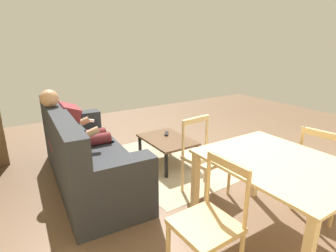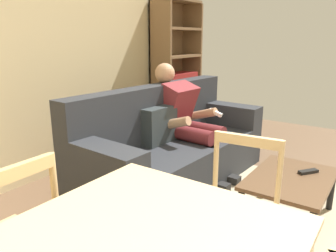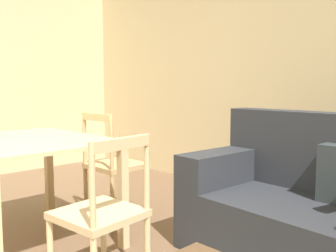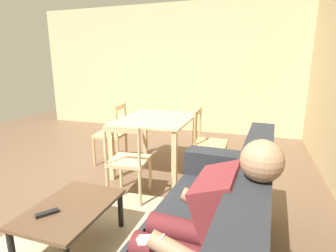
{
  "view_description": "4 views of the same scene",
  "coord_description": "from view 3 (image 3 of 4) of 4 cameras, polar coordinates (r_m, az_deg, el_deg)",
  "views": [
    {
      "loc": [
        -2.05,
        2.64,
        1.72
      ],
      "look_at": [
        0.13,
        1.25,
        0.9
      ],
      "focal_mm": 28.77,
      "sensor_mm": 36.0,
      "label": 1
    },
    {
      "loc": [
        -1.47,
        0.13,
        1.43
      ],
      "look_at": [
        0.13,
        1.25,
        0.9
      ],
      "focal_mm": 34.84,
      "sensor_mm": 36.0,
      "label": 2
    },
    {
      "loc": [
        1.77,
        -0.35,
        1.14
      ],
      "look_at": [
        0.13,
        1.25,
        0.9
      ],
      "focal_mm": 39.6,
      "sensor_mm": 36.0,
      "label": 3
    },
    {
      "loc": [
        2.63,
        2.09,
        1.53
      ],
      "look_at": [
        0.13,
        1.25,
        0.9
      ],
      "focal_mm": 28.24,
      "sensor_mm": 36.0,
      "label": 4
    }
  ],
  "objects": [
    {
      "name": "dining_chair_near_wall",
      "position": [
        3.27,
        -8.43,
        -6.05
      ],
      "size": [
        0.43,
        0.43,
        0.92
      ],
      "color": "tan",
      "rests_on": "ground_plane"
    },
    {
      "name": "wall_back",
      "position": [
        3.88,
        18.84,
        9.5
      ],
      "size": [
        6.46,
        0.12,
        2.8
      ],
      "primitive_type": "cube",
      "color": "#D1BC8C",
      "rests_on": "ground_plane"
    },
    {
      "name": "dining_chair_facing_couch",
      "position": [
        2.12,
        -10.1,
        -13.29
      ],
      "size": [
        0.46,
        0.46,
        0.88
      ],
      "color": "#D1B27F",
      "rests_on": "ground_plane"
    },
    {
      "name": "dining_table",
      "position": [
        2.87,
        -20.84,
        -4.17
      ],
      "size": [
        1.21,
        0.97,
        0.77
      ],
      "color": "#D1B27F",
      "rests_on": "ground_plane"
    }
  ]
}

